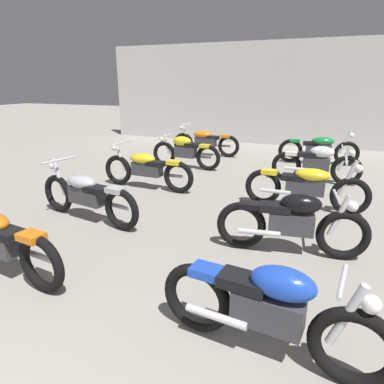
# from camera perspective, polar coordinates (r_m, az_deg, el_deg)

# --- Properties ---
(back_wall) EXTENTS (13.23, 0.24, 3.60)m
(back_wall) POSITION_cam_1_polar(r_m,az_deg,el_deg) (13.07, 14.07, 15.55)
(back_wall) COLOR #BCBAB7
(back_wall) RESTS_ON ground
(motorcycle_left_row_2) EXTENTS (2.16, 0.69, 0.97)m
(motorcycle_left_row_2) POSITION_cam_1_polar(r_m,az_deg,el_deg) (5.85, -17.18, -0.35)
(motorcycle_left_row_2) COLOR black
(motorcycle_left_row_2) RESTS_ON ground
(motorcycle_left_row_3) EXTENTS (2.17, 0.68, 0.97)m
(motorcycle_left_row_3) POSITION_cam_1_polar(r_m,az_deg,el_deg) (7.38, -7.61, 3.97)
(motorcycle_left_row_3) COLOR black
(motorcycle_left_row_3) RESTS_ON ground
(motorcycle_left_row_4) EXTENTS (1.97, 0.48, 0.88)m
(motorcycle_left_row_4) POSITION_cam_1_polar(r_m,az_deg,el_deg) (9.15, -1.14, 6.85)
(motorcycle_left_row_4) COLOR black
(motorcycle_left_row_4) RESTS_ON ground
(motorcycle_left_row_5) EXTENTS (2.17, 0.68, 0.97)m
(motorcycle_left_row_5) POSITION_cam_1_polar(r_m,az_deg,el_deg) (10.81, 2.21, 8.50)
(motorcycle_left_row_5) COLOR black
(motorcycle_left_row_5) RESTS_ON ground
(motorcycle_right_row_1) EXTENTS (1.97, 0.48, 0.88)m
(motorcycle_right_row_1) POSITION_cam_1_polar(r_m,az_deg,el_deg) (2.98, 12.74, -18.37)
(motorcycle_right_row_1) COLOR black
(motorcycle_right_row_1) RESTS_ON ground
(motorcycle_right_row_2) EXTENTS (1.97, 0.56, 0.88)m
(motorcycle_right_row_2) POSITION_cam_1_polar(r_m,az_deg,el_deg) (4.68, 16.34, -4.75)
(motorcycle_right_row_2) COLOR black
(motorcycle_right_row_2) RESTS_ON ground
(motorcycle_right_row_3) EXTENTS (2.17, 0.68, 0.97)m
(motorcycle_right_row_3) POSITION_cam_1_polar(r_m,az_deg,el_deg) (6.40, 18.52, 1.06)
(motorcycle_right_row_3) COLOR black
(motorcycle_right_row_3) RESTS_ON ground
(motorcycle_right_row_4) EXTENTS (1.97, 0.48, 0.88)m
(motorcycle_right_row_4) POSITION_cam_1_polar(r_m,az_deg,el_deg) (8.27, 20.08, 4.59)
(motorcycle_right_row_4) COLOR black
(motorcycle_right_row_4) RESTS_ON ground
(motorcycle_right_row_5) EXTENTS (2.17, 0.68, 0.97)m
(motorcycle_right_row_5) POSITION_cam_1_polar(r_m,az_deg,el_deg) (10.24, 20.43, 6.89)
(motorcycle_right_row_5) COLOR black
(motorcycle_right_row_5) RESTS_ON ground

